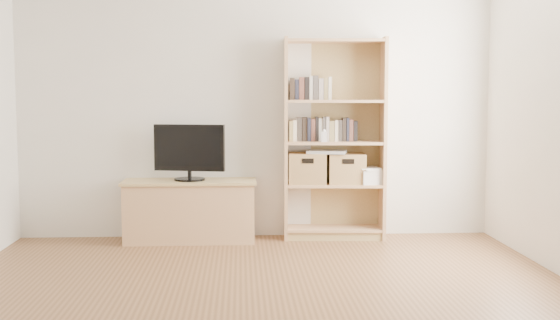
{
  "coord_description": "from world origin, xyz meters",
  "views": [
    {
      "loc": [
        -0.15,
        -4.2,
        1.38
      ],
      "look_at": [
        0.19,
        1.9,
        0.79
      ],
      "focal_mm": 45.0,
      "sensor_mm": 36.0,
      "label": 1
    }
  ],
  "objects": [
    {
      "name": "front_wall",
      "position": [
        0.0,
        -2.5,
        1.3
      ],
      "size": [
        4.5,
        0.02,
        2.6
      ],
      "primitive_type": "cube",
      "color": "white",
      "rests_on": "floor"
    },
    {
      "name": "basket_right",
      "position": [
        0.85,
        2.32,
        0.67
      ],
      "size": [
        0.35,
        0.3,
        0.28
      ],
      "primitive_type": "cube",
      "rotation": [
        0.0,
        0.0,
        -0.05
      ],
      "color": "#AF7C4F",
      "rests_on": "bookshelf"
    },
    {
      "name": "books_row_upper",
      "position": [
        0.52,
        2.36,
        1.42
      ],
      "size": [
        0.41,
        0.19,
        0.21
      ],
      "primitive_type": "cube",
      "rotation": [
        0.0,
        0.0,
        -0.11
      ],
      "color": "#938150",
      "rests_on": "bookshelf"
    },
    {
      "name": "television",
      "position": [
        -0.62,
        2.28,
        0.83
      ],
      "size": [
        0.66,
        0.2,
        0.52
      ],
      "primitive_type": "cube",
      "rotation": [
        0.0,
        0.0,
        -0.22
      ],
      "color": "black",
      "rests_on": "tv_stand"
    },
    {
      "name": "basket_left",
      "position": [
        0.48,
        2.34,
        0.67
      ],
      "size": [
        0.37,
        0.32,
        0.29
      ],
      "primitive_type": "cube",
      "rotation": [
        0.0,
        0.0,
        -0.09
      ],
      "color": "#AF7C4F",
      "rests_on": "bookshelf"
    },
    {
      "name": "bookshelf",
      "position": [
        0.73,
        2.33,
        0.94
      ],
      "size": [
        0.96,
        0.39,
        1.89
      ],
      "primitive_type": "cube",
      "rotation": [
        0.0,
        0.0,
        -0.06
      ],
      "color": "tan",
      "rests_on": "floor"
    },
    {
      "name": "magazine_stack",
      "position": [
        1.06,
        2.31,
        0.59
      ],
      "size": [
        0.23,
        0.31,
        0.13
      ],
      "primitive_type": "cube",
      "rotation": [
        0.0,
        0.0,
        0.15
      ],
      "color": "beige",
      "rests_on": "bookshelf"
    },
    {
      "name": "back_wall",
      "position": [
        0.0,
        2.5,
        1.3
      ],
      "size": [
        4.5,
        0.02,
        2.6
      ],
      "primitive_type": "cube",
      "color": "white",
      "rests_on": "floor"
    },
    {
      "name": "laptop",
      "position": [
        0.66,
        2.32,
        0.83
      ],
      "size": [
        0.41,
        0.33,
        0.03
      ],
      "primitive_type": "cube",
      "rotation": [
        0.0,
        0.0,
        -0.24
      ],
      "color": "silver",
      "rests_on": "basket_left"
    },
    {
      "name": "baby_monitor",
      "position": [
        0.62,
        2.23,
        0.97
      ],
      "size": [
        0.05,
        0.04,
        0.1
      ],
      "primitive_type": "cube",
      "rotation": [
        0.0,
        0.0,
        -0.15
      ],
      "color": "white",
      "rests_on": "bookshelf"
    },
    {
      "name": "books_row_mid",
      "position": [
        0.73,
        2.35,
        1.04
      ],
      "size": [
        0.86,
        0.19,
        0.23
      ],
      "primitive_type": "cube",
      "rotation": [
        0.0,
        0.0,
        -0.03
      ],
      "color": "#938150",
      "rests_on": "bookshelf"
    },
    {
      "name": "floor",
      "position": [
        0.0,
        0.0,
        0.0
      ],
      "size": [
        4.5,
        5.0,
        0.01
      ],
      "primitive_type": "cube",
      "color": "brown",
      "rests_on": "ground"
    },
    {
      "name": "tv_stand",
      "position": [
        -0.62,
        2.28,
        0.27
      ],
      "size": [
        1.19,
        0.45,
        0.54
      ],
      "primitive_type": "cube",
      "rotation": [
        0.0,
        0.0,
        0.0
      ],
      "color": "tan",
      "rests_on": "floor"
    }
  ]
}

